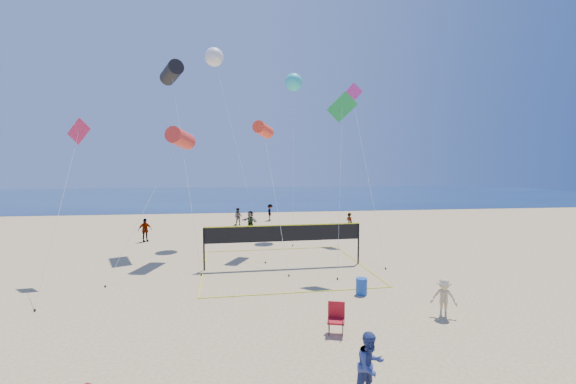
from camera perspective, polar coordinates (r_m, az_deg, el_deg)
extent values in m
plane|color=#D7BC79|center=(12.46, -5.60, -25.53)|extent=(120.00, 120.00, 0.00)
cube|color=#101F4E|center=(73.06, -6.91, -0.53)|extent=(140.00, 50.00, 0.03)
imported|color=navy|center=(11.26, 12.08, -23.87)|extent=(1.07, 0.96, 1.79)
imported|color=#C5B383|center=(17.22, 22.09, -14.29)|extent=(1.18, 1.00, 1.58)
imported|color=gray|center=(32.40, -20.44, -5.30)|extent=(1.15, 0.95, 1.84)
imported|color=gray|center=(34.79, -5.61, -4.35)|extent=(1.65, 1.62, 1.89)
imported|color=gray|center=(34.20, 9.10, -4.58)|extent=(0.72, 0.80, 1.84)
imported|color=gray|center=(38.65, -7.39, -3.64)|extent=(1.00, 0.89, 1.71)
imported|color=gray|center=(41.43, -2.66, -3.03)|extent=(0.76, 1.20, 1.76)
cube|color=#A8131C|center=(14.73, 7.13, -18.46)|extent=(0.75, 0.71, 0.07)
cube|color=#A8131C|center=(14.83, 7.18, -16.91)|extent=(0.60, 0.23, 0.61)
cylinder|color=black|center=(14.62, 6.06, -19.58)|extent=(0.11, 0.30, 0.79)
cylinder|color=black|center=(15.03, 6.17, -18.89)|extent=(0.11, 0.30, 0.79)
cylinder|color=black|center=(14.60, 8.10, -19.63)|extent=(0.11, 0.30, 0.79)
cylinder|color=black|center=(15.01, 8.14, -18.94)|extent=(0.11, 0.30, 0.79)
cylinder|color=#1A4AA9|center=(18.97, 10.84, -13.57)|extent=(0.56, 0.56, 0.78)
cylinder|color=black|center=(22.83, -12.35, -8.30)|extent=(0.10, 0.10, 2.48)
cylinder|color=black|center=(24.23, 10.39, -7.54)|extent=(0.10, 0.10, 2.48)
cube|color=black|center=(22.92, -0.63, -6.17)|extent=(9.29, 0.44, 0.93)
cube|color=yellow|center=(22.84, -0.63, -4.95)|extent=(9.29, 0.45, 0.06)
cube|color=yellow|center=(19.00, 1.66, -14.67)|extent=(9.49, 0.47, 0.02)
cube|color=yellow|center=(27.84, -2.15, -8.50)|extent=(9.49, 0.47, 0.02)
cylinder|color=red|center=(25.84, -15.61, 7.67)|extent=(1.67, 2.72, 1.39)
cylinder|color=silver|center=(23.34, -20.07, -1.55)|extent=(2.99, 5.79, 7.73)
cylinder|color=black|center=(21.75, -25.46, -12.51)|extent=(0.08, 0.08, 0.10)
cylinder|color=black|center=(29.90, -16.87, 16.57)|extent=(2.09, 2.84, 1.43)
cylinder|color=silver|center=(25.23, -15.09, 4.51)|extent=(2.62, 7.65, 12.58)
cylinder|color=black|center=(22.16, -12.74, -11.88)|extent=(0.08, 0.08, 0.10)
cylinder|color=#FF3C22|center=(26.84, -3.68, 9.20)|extent=(1.61, 2.20, 1.11)
cylinder|color=silver|center=(23.74, -1.99, -0.34)|extent=(1.00, 6.27, 8.43)
cylinder|color=black|center=(21.50, 0.14, -12.27)|extent=(0.08, 0.08, 0.10)
cube|color=#CD2654|center=(23.86, -28.57, 7.91)|extent=(1.40, 0.48, 1.45)
cylinder|color=silver|center=(21.43, -30.74, -2.22)|extent=(0.06, 5.37, 7.86)
cylinder|color=black|center=(19.86, -33.41, -14.43)|extent=(0.08, 0.08, 0.10)
cube|color=green|center=(22.09, 8.02, 12.36)|extent=(1.70, 0.41, 1.72)
cylinder|color=silver|center=(21.08, 7.69, 0.15)|extent=(0.61, 1.62, 9.25)
cylinder|color=black|center=(21.09, 7.33, -12.65)|extent=(0.08, 0.08, 0.10)
cube|color=#BC2F91|center=(32.35, 9.44, 14.11)|extent=(1.53, 0.98, 1.78)
cylinder|color=silver|center=(27.28, 11.49, 3.60)|extent=(0.63, 9.45, 11.68)
cylinder|color=black|center=(23.55, 14.27, -10.92)|extent=(0.08, 0.08, 0.10)
sphere|color=white|center=(32.70, -10.90, 19.04)|extent=(1.56, 1.56, 1.46)
cylinder|color=silver|center=(27.49, -7.62, 6.59)|extent=(3.48, 8.21, 14.49)
cylinder|color=black|center=(24.21, -3.36, -10.37)|extent=(0.08, 0.08, 0.10)
sphere|color=#30D2D0|center=(33.96, 0.84, 15.97)|extent=(1.82, 1.82, 1.47)
cylinder|color=silver|center=(30.74, 0.78, 4.99)|extent=(0.76, 5.01, 12.99)
cylinder|color=black|center=(28.88, 0.72, -7.95)|extent=(0.08, 0.08, 0.10)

